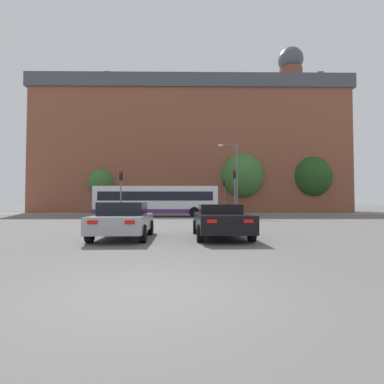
{
  "coord_description": "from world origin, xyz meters",
  "views": [
    {
      "loc": [
        0.6,
        -4.69,
        1.41
      ],
      "look_at": [
        1.0,
        26.97,
        2.56
      ],
      "focal_mm": 28.0,
      "sensor_mm": 36.0,
      "label": 1
    }
  ],
  "objects_px": {
    "car_roadster_right": "(220,220)",
    "street_lamp_junction": "(234,172)",
    "car_saloon_left": "(124,220)",
    "pedestrian_walking_east": "(215,206)",
    "bus_crossing_lead": "(157,200)",
    "traffic_light_near_left": "(121,187)",
    "traffic_light_near_right": "(235,186)",
    "traffic_light_far_right": "(224,191)",
    "pedestrian_waiting": "(215,207)"
  },
  "relations": [
    {
      "from": "car_roadster_right",
      "to": "street_lamp_junction",
      "type": "bearing_deg",
      "value": 77.85
    },
    {
      "from": "car_saloon_left",
      "to": "pedestrian_walking_east",
      "type": "xyz_separation_m",
      "value": [
        6.03,
        26.99,
        0.28
      ]
    },
    {
      "from": "car_roadster_right",
      "to": "pedestrian_walking_east",
      "type": "distance_m",
      "value": 26.76
    },
    {
      "from": "bus_crossing_lead",
      "to": "traffic_light_near_left",
      "type": "height_order",
      "value": "traffic_light_near_left"
    },
    {
      "from": "street_lamp_junction",
      "to": "traffic_light_near_right",
      "type": "bearing_deg",
      "value": -94.76
    },
    {
      "from": "traffic_light_near_left",
      "to": "traffic_light_near_right",
      "type": "distance_m",
      "value": 10.29
    },
    {
      "from": "traffic_light_near_left",
      "to": "traffic_light_far_right",
      "type": "relative_size",
      "value": 0.97
    },
    {
      "from": "car_roadster_right",
      "to": "pedestrian_waiting",
      "type": "relative_size",
      "value": 3.11
    },
    {
      "from": "bus_crossing_lead",
      "to": "traffic_light_near_left",
      "type": "relative_size",
      "value": 2.94
    },
    {
      "from": "car_roadster_right",
      "to": "pedestrian_waiting",
      "type": "xyz_separation_m",
      "value": [
        2.21,
        27.64,
        0.23
      ]
    },
    {
      "from": "street_lamp_junction",
      "to": "traffic_light_near_left",
      "type": "bearing_deg",
      "value": -171.75
    },
    {
      "from": "traffic_light_far_right",
      "to": "pedestrian_walking_east",
      "type": "relative_size",
      "value": 2.53
    },
    {
      "from": "traffic_light_near_left",
      "to": "traffic_light_far_right",
      "type": "height_order",
      "value": "traffic_light_far_right"
    },
    {
      "from": "street_lamp_junction",
      "to": "pedestrian_waiting",
      "type": "distance_m",
      "value": 12.07
    },
    {
      "from": "traffic_light_near_left",
      "to": "street_lamp_junction",
      "type": "distance_m",
      "value": 10.6
    },
    {
      "from": "bus_crossing_lead",
      "to": "pedestrian_waiting",
      "type": "height_order",
      "value": "bus_crossing_lead"
    },
    {
      "from": "bus_crossing_lead",
      "to": "traffic_light_near_left",
      "type": "bearing_deg",
      "value": 143.85
    },
    {
      "from": "car_saloon_left",
      "to": "pedestrian_walking_east",
      "type": "distance_m",
      "value": 27.66
    },
    {
      "from": "traffic_light_far_right",
      "to": "traffic_light_near_right",
      "type": "relative_size",
      "value": 0.98
    },
    {
      "from": "car_saloon_left",
      "to": "car_roadster_right",
      "type": "bearing_deg",
      "value": 3.06
    },
    {
      "from": "pedestrian_walking_east",
      "to": "street_lamp_junction",
      "type": "bearing_deg",
      "value": -159.42
    },
    {
      "from": "traffic_light_near_left",
      "to": "street_lamp_junction",
      "type": "height_order",
      "value": "street_lamp_junction"
    },
    {
      "from": "bus_crossing_lead",
      "to": "pedestrian_walking_east",
      "type": "distance_m",
      "value": 10.66
    },
    {
      "from": "bus_crossing_lead",
      "to": "pedestrian_waiting",
      "type": "bearing_deg",
      "value": -36.32
    },
    {
      "from": "traffic_light_near_right",
      "to": "pedestrian_waiting",
      "type": "distance_m",
      "value": 12.92
    },
    {
      "from": "street_lamp_junction",
      "to": "pedestrian_waiting",
      "type": "xyz_separation_m",
      "value": [
        -0.81,
        11.55,
        -3.42
      ]
    },
    {
      "from": "pedestrian_waiting",
      "to": "car_roadster_right",
      "type": "bearing_deg",
      "value": 139.68
    },
    {
      "from": "traffic_light_far_right",
      "to": "traffic_light_near_left",
      "type": "bearing_deg",
      "value": -132.65
    },
    {
      "from": "car_saloon_left",
      "to": "bus_crossing_lead",
      "type": "bearing_deg",
      "value": 90.42
    },
    {
      "from": "car_roadster_right",
      "to": "street_lamp_junction",
      "type": "xyz_separation_m",
      "value": [
        3.02,
        16.09,
        3.65
      ]
    },
    {
      "from": "car_saloon_left",
      "to": "traffic_light_far_right",
      "type": "xyz_separation_m",
      "value": [
        7.23,
        26.54,
        2.18
      ]
    },
    {
      "from": "car_saloon_left",
      "to": "car_roadster_right",
      "type": "distance_m",
      "value": 3.9
    },
    {
      "from": "traffic_light_near_right",
      "to": "pedestrian_waiting",
      "type": "bearing_deg",
      "value": 93.17
    },
    {
      "from": "traffic_light_far_right",
      "to": "car_saloon_left",
      "type": "bearing_deg",
      "value": -105.24
    },
    {
      "from": "bus_crossing_lead",
      "to": "traffic_light_near_left",
      "type": "xyz_separation_m",
      "value": [
        -2.8,
        -3.83,
        1.18
      ]
    },
    {
      "from": "car_saloon_left",
      "to": "traffic_light_far_right",
      "type": "bearing_deg",
      "value": 73.09
    },
    {
      "from": "car_saloon_left",
      "to": "traffic_light_near_left",
      "type": "distance_m",
      "value": 15.45
    },
    {
      "from": "car_saloon_left",
      "to": "bus_crossing_lead",
      "type": "xyz_separation_m",
      "value": [
        -0.69,
        18.74,
        0.92
      ]
    },
    {
      "from": "pedestrian_waiting",
      "to": "traffic_light_near_left",
      "type": "bearing_deg",
      "value": 107.98
    },
    {
      "from": "car_saloon_left",
      "to": "pedestrian_waiting",
      "type": "bearing_deg",
      "value": 76.03
    },
    {
      "from": "bus_crossing_lead",
      "to": "street_lamp_junction",
      "type": "bearing_deg",
      "value": -107.03
    },
    {
      "from": "bus_crossing_lead",
      "to": "traffic_light_near_right",
      "type": "relative_size",
      "value": 2.79
    },
    {
      "from": "traffic_light_near_left",
      "to": "pedestrian_waiting",
      "type": "xyz_separation_m",
      "value": [
        9.58,
        13.06,
        -1.92
      ]
    },
    {
      "from": "traffic_light_near_right",
      "to": "pedestrian_walking_east",
      "type": "relative_size",
      "value": 2.58
    },
    {
      "from": "car_saloon_left",
      "to": "traffic_light_near_right",
      "type": "distance_m",
      "value": 16.83
    },
    {
      "from": "traffic_light_far_right",
      "to": "pedestrian_waiting",
      "type": "relative_size",
      "value": 2.75
    },
    {
      "from": "traffic_light_near_left",
      "to": "pedestrian_walking_east",
      "type": "relative_size",
      "value": 2.46
    },
    {
      "from": "bus_crossing_lead",
      "to": "traffic_light_near_right",
      "type": "distance_m",
      "value": 8.38
    },
    {
      "from": "traffic_light_near_left",
      "to": "pedestrian_walking_east",
      "type": "height_order",
      "value": "traffic_light_near_left"
    },
    {
      "from": "bus_crossing_lead",
      "to": "pedestrian_walking_east",
      "type": "relative_size",
      "value": 7.21
    }
  ]
}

